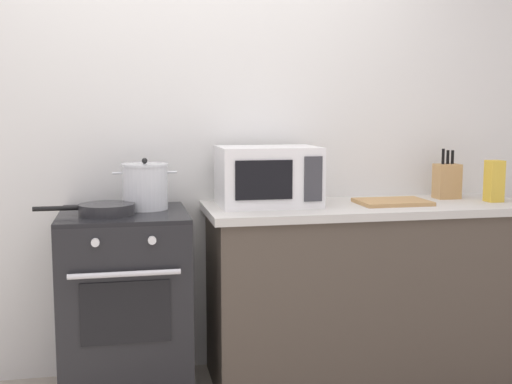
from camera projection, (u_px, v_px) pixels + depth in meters
name	position (u px, v px, depth m)	size (l,w,h in m)	color
back_wall	(243.00, 138.00, 3.51)	(4.40, 0.10, 2.50)	silver
lower_cabinet_right	(367.00, 294.00, 3.39)	(1.64, 0.56, 0.88)	#4C4238
countertop_right	(369.00, 208.00, 3.33)	(1.70, 0.60, 0.04)	beige
stove	(126.00, 306.00, 3.12)	(0.60, 0.64, 0.92)	black
stock_pot	(145.00, 186.00, 3.14)	(0.31, 0.23, 0.25)	silver
frying_pan	(105.00, 209.00, 2.99)	(0.46, 0.26, 0.05)	#28282B
microwave	(268.00, 176.00, 3.26)	(0.50, 0.37, 0.30)	white
cutting_board	(392.00, 202.00, 3.33)	(0.36, 0.26, 0.02)	tan
knife_block	(447.00, 181.00, 3.53)	(0.13, 0.10, 0.27)	tan
pasta_box	(494.00, 181.00, 3.40)	(0.08, 0.08, 0.22)	gold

